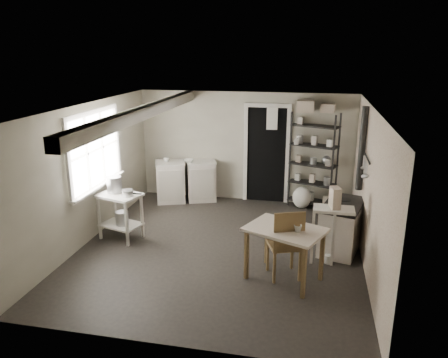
% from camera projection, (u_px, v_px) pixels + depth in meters
% --- Properties ---
extents(floor, '(5.00, 5.00, 0.00)m').
position_uv_depth(floor, '(220.00, 248.00, 7.16)').
color(floor, black).
rests_on(floor, ground).
extents(ceiling, '(5.00, 5.00, 0.00)m').
position_uv_depth(ceiling, '(220.00, 108.00, 6.50)').
color(ceiling, silver).
rests_on(ceiling, wall_back).
extents(wall_back, '(4.50, 0.02, 2.30)m').
position_uv_depth(wall_back, '(245.00, 147.00, 9.17)').
color(wall_back, '#A8A390').
rests_on(wall_back, ground).
extents(wall_front, '(4.50, 0.02, 2.30)m').
position_uv_depth(wall_front, '(169.00, 251.00, 4.49)').
color(wall_front, '#A8A390').
rests_on(wall_front, ground).
extents(wall_left, '(0.02, 5.00, 2.30)m').
position_uv_depth(wall_left, '(88.00, 173.00, 7.27)').
color(wall_left, '#A8A390').
rests_on(wall_left, ground).
extents(wall_right, '(0.02, 5.00, 2.30)m').
position_uv_depth(wall_right, '(370.00, 191.00, 6.39)').
color(wall_right, '#A8A390').
rests_on(wall_right, ground).
extents(window, '(0.12, 1.76, 1.28)m').
position_uv_depth(window, '(94.00, 150.00, 7.35)').
color(window, silver).
rests_on(window, wall_left).
extents(doorway, '(0.96, 0.10, 2.08)m').
position_uv_depth(doorway, '(266.00, 156.00, 9.10)').
color(doorway, silver).
rests_on(doorway, ground).
extents(ceiling_beam, '(0.18, 5.00, 0.18)m').
position_uv_depth(ceiling_beam, '(144.00, 112.00, 6.76)').
color(ceiling_beam, silver).
rests_on(ceiling_beam, ceiling).
extents(wallpaper_panel, '(0.01, 5.00, 2.30)m').
position_uv_depth(wallpaper_panel, '(369.00, 190.00, 6.39)').
color(wallpaper_panel, beige).
rests_on(wallpaper_panel, wall_right).
extents(utensil_rail, '(0.06, 1.20, 0.44)m').
position_uv_depth(utensil_rail, '(364.00, 154.00, 6.85)').
color(utensil_rail, '#B1B1B4').
rests_on(utensil_rail, wall_right).
extents(prep_table, '(0.81, 0.68, 0.80)m').
position_uv_depth(prep_table, '(121.00, 216.00, 7.44)').
color(prep_table, silver).
rests_on(prep_table, ground).
extents(stockpot, '(0.30, 0.30, 0.27)m').
position_uv_depth(stockpot, '(114.00, 184.00, 7.38)').
color(stockpot, '#B1B1B4').
rests_on(stockpot, prep_table).
extents(saucepan, '(0.25, 0.25, 0.10)m').
position_uv_depth(saucepan, '(128.00, 193.00, 7.22)').
color(saucepan, '#B1B1B4').
rests_on(saucepan, prep_table).
extents(bucket, '(0.28, 0.28, 0.24)m').
position_uv_depth(bucket, '(122.00, 218.00, 7.40)').
color(bucket, '#B1B1B4').
rests_on(bucket, prep_table).
extents(base_cabinets, '(1.43, 0.98, 0.86)m').
position_uv_depth(base_cabinets, '(186.00, 179.00, 9.31)').
color(base_cabinets, beige).
rests_on(base_cabinets, ground).
extents(mixing_bowl, '(0.35, 0.35, 0.07)m').
position_uv_depth(mixing_bowl, '(188.00, 158.00, 9.09)').
color(mixing_bowl, silver).
rests_on(mixing_bowl, base_cabinets).
extents(counter_cup, '(0.14, 0.14, 0.10)m').
position_uv_depth(counter_cup, '(166.00, 157.00, 9.09)').
color(counter_cup, silver).
rests_on(counter_cup, base_cabinets).
extents(shelf_rack, '(0.99, 0.65, 1.95)m').
position_uv_depth(shelf_rack, '(313.00, 162.00, 8.77)').
color(shelf_rack, black).
rests_on(shelf_rack, ground).
extents(shelf_jar, '(0.09, 0.09, 0.17)m').
position_uv_depth(shelf_jar, '(296.00, 142.00, 8.69)').
color(shelf_jar, silver).
rests_on(shelf_jar, shelf_rack).
extents(storage_box_a, '(0.34, 0.30, 0.23)m').
position_uv_depth(storage_box_a, '(306.00, 109.00, 8.49)').
color(storage_box_a, beige).
rests_on(storage_box_a, shelf_rack).
extents(storage_box_b, '(0.29, 0.28, 0.17)m').
position_uv_depth(storage_box_b, '(328.00, 110.00, 8.46)').
color(storage_box_b, beige).
rests_on(storage_box_b, shelf_rack).
extents(stove, '(0.79, 1.11, 0.79)m').
position_uv_depth(stove, '(342.00, 224.00, 7.01)').
color(stove, beige).
rests_on(stove, ground).
extents(stovepipe, '(0.12, 0.12, 1.51)m').
position_uv_depth(stovepipe, '(362.00, 149.00, 7.03)').
color(stovepipe, black).
rests_on(stovepipe, stove).
extents(side_ledge, '(0.60, 0.32, 0.92)m').
position_uv_depth(side_ledge, '(332.00, 239.00, 6.49)').
color(side_ledge, silver).
rests_on(side_ledge, ground).
extents(oats_box, '(0.17, 0.23, 0.31)m').
position_uv_depth(oats_box, '(335.00, 202.00, 6.33)').
color(oats_box, beige).
rests_on(oats_box, side_ledge).
extents(work_table, '(1.23, 1.07, 0.78)m').
position_uv_depth(work_table, '(284.00, 255.00, 6.10)').
color(work_table, beige).
rests_on(work_table, ground).
extents(table_cup, '(0.13, 0.13, 0.10)m').
position_uv_depth(table_cup, '(298.00, 230.00, 5.86)').
color(table_cup, silver).
rests_on(table_cup, work_table).
extents(chair, '(0.57, 0.58, 1.05)m').
position_uv_depth(chair, '(284.00, 245.00, 6.17)').
color(chair, brown).
rests_on(chair, ground).
extents(flour_sack, '(0.40, 0.35, 0.45)m').
position_uv_depth(flour_sack, '(302.00, 197.00, 8.89)').
color(flour_sack, silver).
rests_on(flour_sack, ground).
extents(floor_crock, '(0.12, 0.12, 0.13)m').
position_uv_depth(floor_crock, '(328.00, 259.00, 6.65)').
color(floor_crock, silver).
rests_on(floor_crock, ground).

